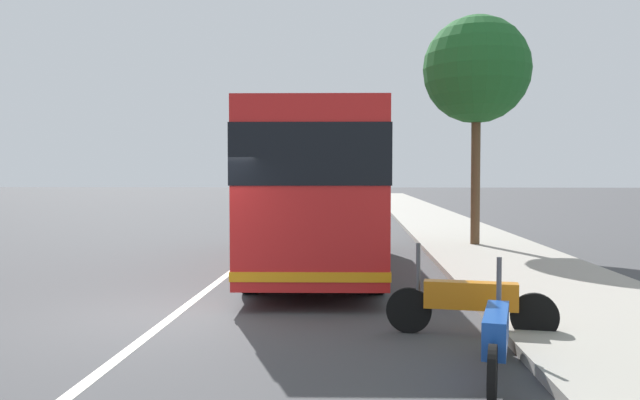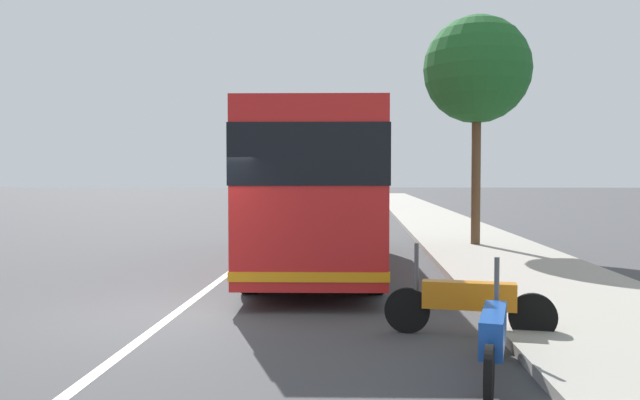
% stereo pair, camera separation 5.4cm
% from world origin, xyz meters
% --- Properties ---
extents(ground_plane, '(220.00, 220.00, 0.00)m').
position_xyz_m(ground_plane, '(0.00, 0.00, 0.00)').
color(ground_plane, '#424244').
extents(sidewalk_curb, '(110.00, 3.60, 0.14)m').
position_xyz_m(sidewalk_curb, '(10.00, -6.63, 0.07)').
color(sidewalk_curb, '#9E998E').
rests_on(sidewalk_curb, ground).
extents(lane_divider_line, '(110.00, 0.16, 0.01)m').
position_xyz_m(lane_divider_line, '(10.00, 0.00, 0.00)').
color(lane_divider_line, silver).
rests_on(lane_divider_line, ground).
extents(coach_bus, '(10.25, 3.00, 3.50)m').
position_xyz_m(coach_bus, '(5.19, -1.93, 2.01)').
color(coach_bus, red).
rests_on(coach_bus, ground).
extents(motorcycle_nearest_curb, '(2.15, 0.64, 1.24)m').
position_xyz_m(motorcycle_nearest_curb, '(-2.82, -4.39, 0.47)').
color(motorcycle_nearest_curb, black).
rests_on(motorcycle_nearest_curb, ground).
extents(motorcycle_far_end, '(0.48, 2.29, 1.27)m').
position_xyz_m(motorcycle_far_end, '(-1.06, -4.42, 0.48)').
color(motorcycle_far_end, black).
rests_on(motorcycle_far_end, ground).
extents(car_behind_bus, '(4.00, 1.86, 1.43)m').
position_xyz_m(car_behind_bus, '(30.01, -2.20, 0.67)').
color(car_behind_bus, black).
rests_on(car_behind_bus, ground).
extents(car_ahead_same_lane, '(4.14, 2.06, 1.53)m').
position_xyz_m(car_ahead_same_lane, '(39.72, -2.09, 0.72)').
color(car_ahead_same_lane, '#2D7238').
rests_on(car_ahead_same_lane, ground).
extents(car_side_street, '(4.23, 2.04, 1.40)m').
position_xyz_m(car_side_street, '(36.01, 2.19, 0.67)').
color(car_side_street, navy).
rests_on(car_side_street, ground).
extents(roadside_tree_mid_block, '(3.21, 3.21, 7.00)m').
position_xyz_m(roadside_tree_mid_block, '(9.41, -6.47, 5.37)').
color(roadside_tree_mid_block, brown).
rests_on(roadside_tree_mid_block, ground).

